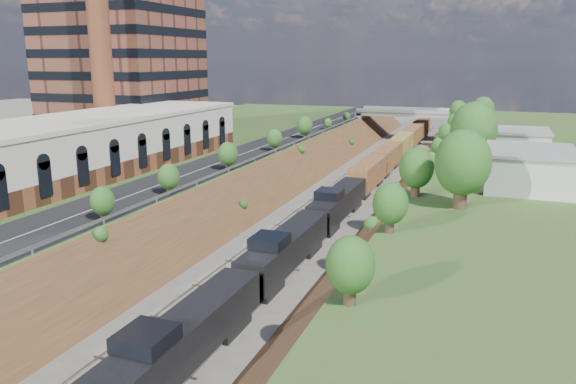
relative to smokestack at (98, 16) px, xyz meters
name	(u,v)px	position (x,y,z in m)	size (l,w,h in m)	color
platform_left	(141,165)	(3.00, 4.00, -22.50)	(44.00, 180.00, 5.00)	#3F5E26
embankment_left	(269,191)	(25.00, 4.00, -25.00)	(7.07, 180.00, 7.07)	brown
embankment_right	(420,204)	(47.00, 4.00, -25.00)	(7.07, 180.00, 7.07)	brown
rail_left_track	(323,195)	(33.40, 4.00, -24.91)	(1.58, 180.00, 0.18)	gray
rail_right_track	(359,198)	(38.60, 4.00, -24.91)	(1.58, 180.00, 0.18)	gray
road	(240,155)	(20.50, 4.00, -19.95)	(8.00, 180.00, 0.10)	black
guardrail	(265,154)	(24.60, 3.80, -19.45)	(0.10, 171.00, 0.70)	#99999E
commercial_building	(65,149)	(8.00, -18.00, -16.49)	(14.30, 62.30, 7.00)	brown
smokestack	(98,16)	(0.00, 0.00, 0.00)	(3.20, 3.20, 40.00)	brown
overpass	(409,119)	(36.00, 66.00, -20.08)	(24.50, 8.30, 7.40)	gray
white_building_near	(529,170)	(59.50, -4.00, -18.00)	(9.00, 12.00, 4.00)	silver
white_building_far	(518,144)	(59.00, 18.00, -18.20)	(8.00, 10.00, 3.60)	silver
tree_right_large	(463,163)	(53.00, -16.00, -15.62)	(5.25, 5.25, 7.61)	#473323
tree_left_crest	(69,212)	(24.20, -36.00, -17.96)	(2.45, 2.45, 3.55)	#473323
freight_train	(377,166)	(38.60, 15.80, -22.55)	(2.82, 129.30, 4.55)	black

